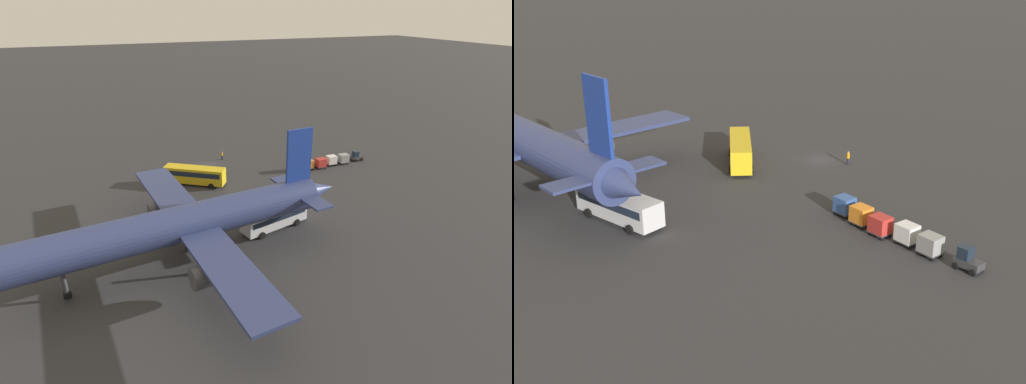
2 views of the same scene
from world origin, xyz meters
The scene contains 11 objects.
ground_plane centered at (0.00, 0.00, 0.00)m, with size 600.00×600.00×0.00m, color #2D2D30.
airplane centered at (12.43, 33.14, 5.83)m, with size 46.62×40.24×15.50m.
shuttle_bus_near centered at (5.08, 9.06, 1.98)m, with size 10.69×8.46×3.32m.
shuttle_bus_far centered at (-1.81, 29.03, 1.84)m, with size 10.81×5.11×3.06m.
baggage_tug centered at (-29.78, 9.87, 0.94)m, with size 2.47×1.74×2.10m.
worker_person centered at (-3.53, -1.53, 0.87)m, with size 0.38×0.38×1.74m.
cargo_cart_grey centered at (-26.15, 10.43, 1.19)m, with size 2.00×1.68×2.06m.
cargo_cart_white centered at (-23.32, 10.29, 1.19)m, with size 2.00×1.68×2.06m.
cargo_cart_red centered at (-20.49, 10.87, 1.19)m, with size 2.00×1.68×2.06m.
cargo_cart_orange centered at (-17.66, 10.58, 1.19)m, with size 2.00×1.68×2.06m.
cargo_cart_blue centered at (-14.83, 10.10, 1.19)m, with size 2.00×1.68×2.06m.
Camera 2 is at (-58.04, 53.72, 26.81)m, focal length 45.00 mm.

